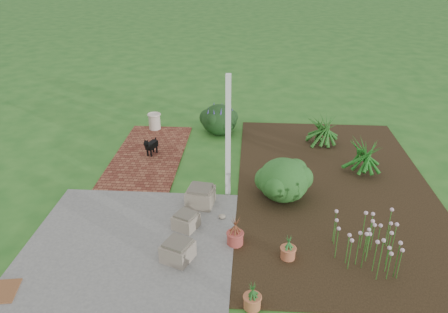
# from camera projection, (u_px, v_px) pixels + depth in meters

# --- Properties ---
(ground) EXTENTS (80.00, 80.00, 0.00)m
(ground) POSITION_uv_depth(u_px,v_px,m) (213.00, 196.00, 8.82)
(ground) COLOR #24611E
(ground) RESTS_ON ground
(concrete_patio) EXTENTS (3.50, 3.50, 0.04)m
(concrete_patio) POSITION_uv_depth(u_px,v_px,m) (129.00, 247.00, 7.32)
(concrete_patio) COLOR slate
(concrete_patio) RESTS_ON ground
(brick_path) EXTENTS (1.60, 3.50, 0.04)m
(brick_path) POSITION_uv_depth(u_px,v_px,m) (149.00, 155.00, 10.48)
(brick_path) COLOR #5D281D
(brick_path) RESTS_ON ground
(garden_bed) EXTENTS (4.00, 7.00, 0.03)m
(garden_bed) POSITION_uv_depth(u_px,v_px,m) (334.00, 187.00, 9.11)
(garden_bed) COLOR black
(garden_bed) RESTS_ON ground
(veranda_post) EXTENTS (0.10, 0.10, 2.50)m
(veranda_post) POSITION_uv_depth(u_px,v_px,m) (228.00, 138.00, 8.34)
(veranda_post) COLOR white
(veranda_post) RESTS_ON ground
(stone_trough_near) EXTENTS (0.57, 0.57, 0.29)m
(stone_trough_near) POSITION_uv_depth(u_px,v_px,m) (178.00, 251.00, 6.95)
(stone_trough_near) COLOR gray
(stone_trough_near) RESTS_ON concrete_patio
(stone_trough_mid) EXTENTS (0.51, 0.51, 0.26)m
(stone_trough_mid) POSITION_uv_depth(u_px,v_px,m) (186.00, 221.00, 7.72)
(stone_trough_mid) COLOR gray
(stone_trough_mid) RESTS_ON concrete_patio
(stone_trough_far) EXTENTS (0.56, 0.56, 0.33)m
(stone_trough_far) POSITION_uv_depth(u_px,v_px,m) (200.00, 197.00, 8.40)
(stone_trough_far) COLOR #726856
(stone_trough_far) RESTS_ON concrete_patio
(black_dog) EXTENTS (0.27, 0.48, 0.43)m
(black_dog) POSITION_uv_depth(u_px,v_px,m) (151.00, 145.00, 10.33)
(black_dog) COLOR black
(black_dog) RESTS_ON brick_path
(cream_ceramic_urn) EXTENTS (0.40, 0.40, 0.42)m
(cream_ceramic_urn) POSITION_uv_depth(u_px,v_px,m) (155.00, 121.00, 11.81)
(cream_ceramic_urn) COLOR beige
(cream_ceramic_urn) RESTS_ON brick_path
(evergreen_shrub) EXTENTS (1.10, 1.10, 0.85)m
(evergreen_shrub) POSITION_uv_depth(u_px,v_px,m) (284.00, 179.00, 8.52)
(evergreen_shrub) COLOR #123A14
(evergreen_shrub) RESTS_ON garden_bed
(agapanthus_clump_back) EXTENTS (1.24, 1.24, 0.97)m
(agapanthus_clump_back) POSITION_uv_depth(u_px,v_px,m) (364.00, 153.00, 9.45)
(agapanthus_clump_back) COLOR #0B3F11
(agapanthus_clump_back) RESTS_ON garden_bed
(agapanthus_clump_front) EXTENTS (1.09, 1.09, 0.91)m
(agapanthus_clump_front) POSITION_uv_depth(u_px,v_px,m) (322.00, 128.00, 10.80)
(agapanthus_clump_front) COLOR #0D3D13
(agapanthus_clump_front) RESTS_ON garden_bed
(pink_flower_patch) EXTENTS (1.25, 1.25, 0.73)m
(pink_flower_patch) POSITION_uv_depth(u_px,v_px,m) (367.00, 239.00, 6.89)
(pink_flower_patch) COLOR #113D0F
(pink_flower_patch) RESTS_ON garden_bed
(terracotta_pot_bronze) EXTENTS (0.34, 0.34, 0.22)m
(terracotta_pot_bronze) POSITION_uv_depth(u_px,v_px,m) (235.00, 238.00, 7.33)
(terracotta_pot_bronze) COLOR #AD433A
(terracotta_pot_bronze) RESTS_ON garden_bed
(terracotta_pot_small_left) EXTENTS (0.26, 0.26, 0.20)m
(terracotta_pot_small_left) POSITION_uv_depth(u_px,v_px,m) (288.00, 253.00, 7.01)
(terracotta_pot_small_left) COLOR #B9643E
(terracotta_pot_small_left) RESTS_ON garden_bed
(terracotta_pot_small_right) EXTENTS (0.26, 0.26, 0.20)m
(terracotta_pot_small_right) POSITION_uv_depth(u_px,v_px,m) (252.00, 302.00, 6.05)
(terracotta_pot_small_right) COLOR #B6643D
(terracotta_pot_small_right) RESTS_ON garden_bed
(purple_flowering_bush) EXTENTS (1.15, 1.15, 0.80)m
(purple_flowering_bush) POSITION_uv_depth(u_px,v_px,m) (219.00, 119.00, 11.57)
(purple_flowering_bush) COLOR black
(purple_flowering_bush) RESTS_ON ground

